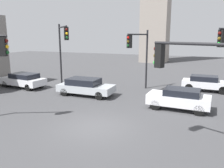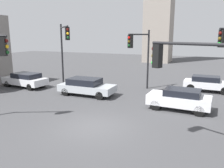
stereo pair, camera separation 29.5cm
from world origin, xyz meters
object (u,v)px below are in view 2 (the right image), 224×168
Objects in this scene: traffic_light_1 at (140,49)px; car_3 at (86,86)px; car_1 at (25,80)px; car_2 at (207,83)px; car_0 at (180,99)px; traffic_light_3 at (64,43)px; traffic_light_2 at (198,73)px.

traffic_light_1 is 5.45m from car_3.
car_2 reaches higher than car_1.
car_1 is at bearing -2.26° from car_0.
traffic_light_3 is 4.29m from car_3.
traffic_light_2 reaches higher than car_3.
traffic_light_1 is at bearing -160.89° from car_1.
traffic_light_3 reaches higher than car_0.
traffic_light_1 is at bearing -41.51° from car_0.
traffic_light_2 is at bearing -90.59° from car_2.
traffic_light_2 is at bearing 12.75° from traffic_light_3.
car_1 is (-4.21, -0.52, -3.40)m from traffic_light_3.
traffic_light_2 is at bearing -38.78° from car_3.
traffic_light_1 is 10.98m from traffic_light_2.
traffic_light_3 reaches higher than car_1.
traffic_light_2 is 17.26m from car_1.
car_0 is at bearing -54.73° from traffic_light_2.
traffic_light_1 is at bearing -155.43° from car_2.
car_3 is (-8.76, 6.85, -2.69)m from traffic_light_2.
car_3 is at bearing -149.17° from car_2.
car_2 is at bearing -68.13° from traffic_light_2.
car_1 is 16.55m from car_2.
traffic_light_1 reaches higher than car_3.
traffic_light_2 is at bearing 160.45° from car_1.
traffic_light_2 is 1.03× the size of car_3.
car_2 is (5.43, 2.40, -2.94)m from traffic_light_1.
car_2 is at bearing 67.89° from traffic_light_3.
traffic_light_1 is 0.91× the size of traffic_light_3.
car_3 is at bearing -177.08° from car_1.
traffic_light_2 reaches higher than car_1.
traffic_light_2 is 1.16× the size of car_0.
traffic_light_1 is 1.12× the size of traffic_light_2.
car_2 is 0.87× the size of car_3.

